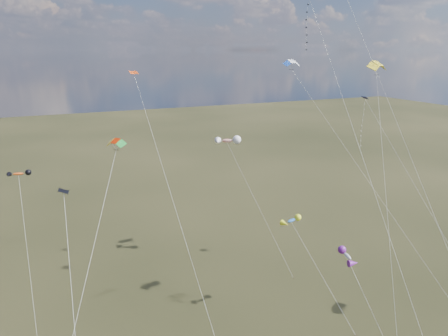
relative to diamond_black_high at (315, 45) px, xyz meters
name	(u,v)px	position (x,y,z in m)	size (l,w,h in m)	color
diamond_black_high	(315,45)	(0.00, 0.00, 0.00)	(3.21, 29.61, 37.81)	black
diamond_navy_tall	(340,1)	(4.62, 2.13, 4.83)	(2.20, 30.43, 43.50)	#111D4C
diamond_black_mid	(72,293)	(-27.30, -10.04, -17.72)	(1.43, 17.43, 21.04)	black
diamond_navy_right	(368,130)	(12.64, 4.22, -11.25)	(7.46, 18.58, 25.71)	#0E0B47
diamond_orange_center	(157,147)	(-16.43, 6.88, -11.44)	(4.14, 21.58, 29.29)	#EB450D
parafoil_yellow	(378,65)	(5.18, -4.17, -2.05)	(9.48, 17.25, 31.10)	gold
parafoil_blue_white	(293,63)	(4.34, 10.99, -2.28)	(13.71, 22.63, 30.87)	#1B49B2
parafoil_tricolor	(115,144)	(-22.42, -2.77, -8.52)	(11.75, 18.71, 24.56)	yellow
novelty_orange_black	(18,175)	(-32.03, 16.55, -15.70)	(2.73, 12.38, 17.19)	#C74916
novelty_white_purple	(348,257)	(-3.97, -12.60, -18.57)	(4.31, 9.23, 14.28)	silver
novelty_redwhite_stripe	(227,141)	(-4.13, 14.33, -13.33)	(8.19, 10.85, 19.78)	red
novelty_blue_yellow	(292,221)	(-2.52, -1.08, -20.00)	(6.19, 8.15, 12.86)	#2058AF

